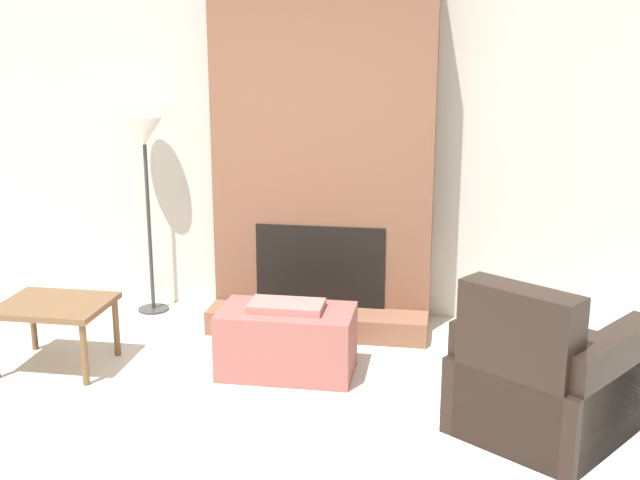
{
  "coord_description": "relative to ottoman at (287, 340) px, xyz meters",
  "views": [
    {
      "loc": [
        0.94,
        -3.25,
        2.16
      ],
      "look_at": [
        0.0,
        2.38,
        0.68
      ],
      "focal_mm": 45.0,
      "sensor_mm": 36.0,
      "label": 1
    }
  ],
  "objects": [
    {
      "name": "wall_back",
      "position": [
        0.07,
        1.28,
        1.07
      ],
      "size": [
        6.98,
        0.06,
        2.6
      ],
      "primitive_type": "cube",
      "color": "#BCB7AD",
      "rests_on": "ground_plane"
    },
    {
      "name": "fireplace",
      "position": [
        0.07,
        1.04,
        1.01
      ],
      "size": [
        1.62,
        0.69,
        2.6
      ],
      "color": "brown",
      "rests_on": "ground_plane"
    },
    {
      "name": "armchair",
      "position": [
        1.57,
        -0.53,
        0.07
      ],
      "size": [
        1.22,
        1.26,
        0.91
      ],
      "rotation": [
        0.0,
        0.0,
        2.53
      ],
      "color": "black",
      "rests_on": "ground_plane"
    },
    {
      "name": "ottoman",
      "position": [
        0.0,
        0.0,
        0.0
      ],
      "size": [
        0.86,
        0.48,
        0.49
      ],
      "color": "#8C4C47",
      "rests_on": "ground_plane"
    },
    {
      "name": "floor_lamp_left",
      "position": [
        -1.31,
        1.02,
        1.1
      ],
      "size": [
        0.3,
        0.3,
        1.55
      ],
      "color": "#333333",
      "rests_on": "ground_plane"
    },
    {
      "name": "side_table",
      "position": [
        -1.52,
        -0.15,
        0.17
      ],
      "size": [
        0.69,
        0.57,
        0.45
      ],
      "color": "brown",
      "rests_on": "ground_plane"
    }
  ]
}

